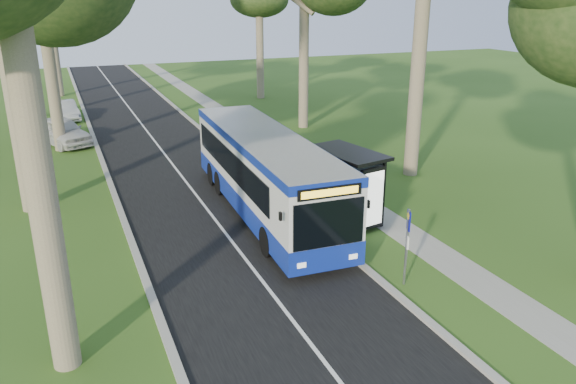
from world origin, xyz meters
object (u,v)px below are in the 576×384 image
at_px(bus_stop_sign, 407,239).
at_px(bus, 265,174).
at_px(litter_bin, 300,188).
at_px(bus_shelter, 356,174).
at_px(car_silver, 65,110).
at_px(car_white, 62,131).

bearing_deg(bus_stop_sign, bus, 126.33).
bearing_deg(bus, litter_bin, 31.39).
xyz_separation_m(bus, bus_shelter, (2.97, -2.35, 0.30)).
bearing_deg(car_silver, bus_stop_sign, -81.00).
xyz_separation_m(bus, car_silver, (-7.06, 23.19, -1.07)).
xyz_separation_m(bus_shelter, car_white, (-10.49, 17.94, -1.22)).
distance_m(bus_stop_sign, litter_bin, 8.73).
xyz_separation_m(bus_stop_sign, car_silver, (-9.02, 30.68, -0.91)).
height_order(car_white, car_silver, car_white).
bearing_deg(bus, car_silver, 109.03).
distance_m(bus_stop_sign, bus_shelter, 5.25).
height_order(bus_stop_sign, bus_shelter, bus_shelter).
distance_m(bus, car_white, 17.33).
bearing_deg(car_silver, bus, -80.45).
relative_size(litter_bin, car_silver, 0.23).
relative_size(car_white, car_silver, 1.17).
xyz_separation_m(bus_stop_sign, bus_shelter, (1.01, 5.13, 0.46)).
xyz_separation_m(bus_shelter, car_silver, (-10.03, 25.54, -1.37)).
bearing_deg(bus, car_white, 117.84).
relative_size(bus_stop_sign, bus_shelter, 0.70).
xyz_separation_m(bus, bus_stop_sign, (1.96, -7.48, -0.16)).
distance_m(litter_bin, car_white, 17.33).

